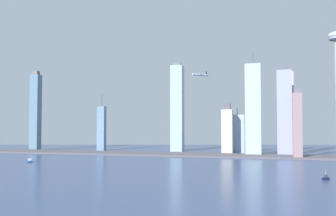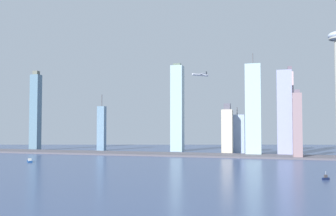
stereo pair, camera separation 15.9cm
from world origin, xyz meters
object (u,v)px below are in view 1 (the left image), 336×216
at_px(skyscraper_0, 177,108).
at_px(skyscraper_9, 253,110).
at_px(skyscraper_4, 102,128).
at_px(boat_1, 326,178).
at_px(skyscraper_7, 227,131).
at_px(boat_2, 30,161).
at_px(skyscraper_8, 36,112).
at_px(airplane, 200,75).
at_px(skyscraper_6, 297,125).
at_px(skyscraper_1, 284,113).
at_px(skyscraper_5, 290,112).
at_px(skyscraper_3, 237,134).

distance_m(skyscraper_0, skyscraper_9, 164.96).
bearing_deg(skyscraper_4, boat_1, -40.13).
bearing_deg(skyscraper_0, skyscraper_4, -173.01).
relative_size(skyscraper_4, boat_1, 13.60).
distance_m(skyscraper_7, boat_2, 337.58).
distance_m(skyscraper_8, boat_2, 269.21).
relative_size(skyscraper_9, boat_1, 20.93).
bearing_deg(skyscraper_0, airplane, -60.13).
bearing_deg(skyscraper_4, skyscraper_6, -14.24).
bearing_deg(boat_2, skyscraper_1, -99.76).
xyz_separation_m(skyscraper_4, skyscraper_5, (369.90, 8.63, 31.06)).
distance_m(skyscraper_5, skyscraper_6, 106.74).
bearing_deg(skyscraper_4, skyscraper_7, -6.16).
height_order(skyscraper_0, skyscraper_6, skyscraper_0).
xyz_separation_m(skyscraper_4, skyscraper_7, (259.57, -28.01, -3.44)).
relative_size(skyscraper_4, skyscraper_7, 1.26).
height_order(skyscraper_4, skyscraper_8, skyscraper_8).
bearing_deg(skyscraper_5, airplane, -144.32).
distance_m(skyscraper_0, skyscraper_4, 161.88).
bearing_deg(skyscraper_7, boat_1, -67.17).
distance_m(skyscraper_7, skyscraper_8, 395.74).
relative_size(skyscraper_0, skyscraper_4, 1.53).
height_order(skyscraper_9, boat_2, skyscraper_9).
xyz_separation_m(skyscraper_3, skyscraper_5, (95.28, 4.45, 40.83)).
height_order(skyscraper_0, skyscraper_1, skyscraper_0).
bearing_deg(boat_1, skyscraper_8, -60.68).
relative_size(skyscraper_0, boat_1, 20.75).
height_order(skyscraper_3, boat_1, skyscraper_3).
relative_size(skyscraper_6, skyscraper_7, 1.18).
xyz_separation_m(boat_2, airplane, (216.27, 149.98, 133.89)).
bearing_deg(boat_1, skyscraper_4, -71.38).
bearing_deg(skyscraper_6, skyscraper_4, 165.76).
xyz_separation_m(skyscraper_9, airplane, (-83.87, -49.70, 56.93)).
bearing_deg(skyscraper_3, skyscraper_6, -44.76).
bearing_deg(boat_1, skyscraper_5, -118.80).
distance_m(skyscraper_3, boat_1, 347.41).
distance_m(skyscraper_9, boat_2, 368.62).
distance_m(skyscraper_7, skyscraper_9, 62.45).
relative_size(boat_2, airplane, 0.66).
relative_size(boat_1, boat_2, 0.48).
distance_m(skyscraper_4, skyscraper_5, 371.31).
bearing_deg(boat_2, skyscraper_5, -95.01).
relative_size(skyscraper_1, boat_2, 8.40).
bearing_deg(skyscraper_7, airplane, -118.24).
bearing_deg(skyscraper_1, boat_1, -84.70).
bearing_deg(skyscraper_6, skyscraper_5, 92.68).
bearing_deg(airplane, skyscraper_3, -164.32).
bearing_deg(skyscraper_5, skyscraper_7, -161.63).
relative_size(skyscraper_3, skyscraper_4, 0.75).
distance_m(skyscraper_0, skyscraper_7, 122.42).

